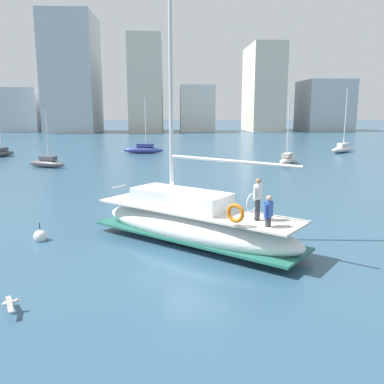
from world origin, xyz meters
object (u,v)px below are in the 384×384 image
moored_sloop_far (47,163)px  seagull (10,303)px  moored_ketch_distant (342,148)px  moored_cutter_right (288,159)px  moored_catamaran (143,149)px  moored_cutter_left (0,153)px  mooring_buoy (40,236)px  main_sailboat (193,222)px

moored_sloop_far → seagull: bearing=-75.7°
moored_sloop_far → moored_ketch_distant: size_ratio=0.68×
moored_sloop_far → moored_cutter_right: 23.89m
moored_catamaran → moored_cutter_left: (-16.71, -2.91, -0.09)m
moored_cutter_right → seagull: 34.70m
moored_cutter_right → moored_ketch_distant: (10.34, 11.27, 0.04)m
moored_ketch_distant → mooring_buoy: size_ratio=9.03×
moored_catamaran → seagull: size_ratio=6.75×
main_sailboat → moored_cutter_right: size_ratio=1.80×
moored_catamaran → mooring_buoy: 35.57m
moored_cutter_right → seagull: moored_cutter_right is taller
moored_ketch_distant → seagull: 49.66m
moored_sloop_far → mooring_buoy: size_ratio=6.13×
moored_cutter_left → mooring_buoy: 35.71m
moored_sloop_far → moored_catamaran: (8.50, 12.43, 0.08)m
moored_ketch_distant → mooring_buoy: (-27.83, -35.41, -0.38)m
main_sailboat → moored_cutter_left: size_ratio=2.22×
moored_sloop_far → moored_cutter_left: moored_cutter_left is taller
moored_cutter_right → seagull: bearing=-118.1°
moored_catamaran → moored_cutter_left: 16.96m
moored_catamaran → moored_sloop_far: bearing=-124.4°
mooring_buoy → seagull: bearing=-79.9°
moored_sloop_far → moored_ketch_distant: (34.21, 12.33, 0.09)m
main_sailboat → moored_cutter_right: (10.99, 24.83, -0.39)m
moored_catamaran → moored_cutter_right: bearing=-36.5°
moored_cutter_right → moored_ketch_distant: size_ratio=0.84×
main_sailboat → mooring_buoy: 6.58m
moored_cutter_left → mooring_buoy: moored_cutter_left is taller
moored_cutter_left → moored_sloop_far: bearing=-49.2°
seagull → mooring_buoy: size_ratio=1.17×
moored_catamaran → mooring_buoy: size_ratio=7.88×
moored_sloop_far → seagull: 30.51m
moored_catamaran → main_sailboat: bearing=-83.1°
main_sailboat → moored_cutter_right: main_sailboat is taller
moored_sloop_far → moored_catamaran: size_ratio=0.78×
main_sailboat → moored_sloop_far: main_sailboat is taller
moored_catamaran → moored_cutter_right: size_ratio=1.04×
moored_cutter_right → mooring_buoy: moored_cutter_right is taller
moored_cutter_right → moored_sloop_far: bearing=-177.5°
moored_sloop_far → moored_ketch_distant: moored_ketch_distant is taller
moored_cutter_left → seagull: (15.74, -39.08, -0.16)m
moored_catamaran → mooring_buoy: moored_catamaran is taller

